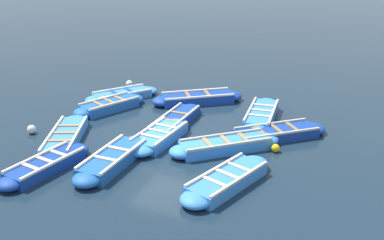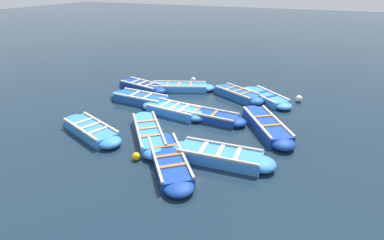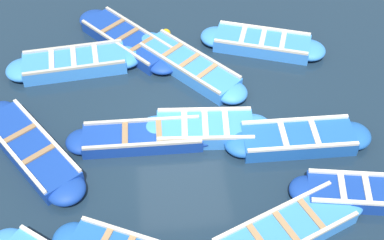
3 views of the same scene
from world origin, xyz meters
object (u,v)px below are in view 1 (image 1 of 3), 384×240
(boat_tucked, at_px, (160,136))
(boat_inner_gap, at_px, (122,95))
(buoy_orange_near, at_px, (32,129))
(buoy_white_drifting, at_px, (276,148))
(boat_stern_in, at_px, (227,180))
(boat_outer_left, at_px, (113,159))
(boat_end_of_row, at_px, (261,115))
(boat_drifting, at_px, (46,165))
(buoy_yellow_far, at_px, (129,84))
(boat_centre, at_px, (109,106))
(boat_bow_out, at_px, (198,99))
(boat_broadside, at_px, (65,137))
(boat_near_quay, at_px, (225,145))
(boat_mid_row, at_px, (175,121))
(boat_far_corner, at_px, (276,133))

(boat_tucked, height_order, boat_inner_gap, boat_tucked)
(buoy_orange_near, relative_size, buoy_white_drifting, 1.14)
(boat_inner_gap, height_order, boat_stern_in, boat_stern_in)
(boat_outer_left, bearing_deg, buoy_white_drifting, 121.88)
(boat_end_of_row, bearing_deg, boat_tucked, -41.00)
(boat_outer_left, xyz_separation_m, boat_drifting, (1.09, -1.72, -0.02))
(boat_inner_gap, bearing_deg, buoy_yellow_far, -161.77)
(boat_end_of_row, distance_m, boat_stern_in, 5.37)
(boat_tucked, height_order, boat_centre, boat_centre)
(boat_drifting, height_order, buoy_white_drifting, boat_drifting)
(boat_stern_in, bearing_deg, boat_outer_left, -88.28)
(boat_end_of_row, height_order, boat_bow_out, boat_end_of_row)
(boat_end_of_row, height_order, boat_outer_left, boat_end_of_row)
(boat_centre, relative_size, buoy_white_drifting, 11.62)
(boat_stern_in, distance_m, buoy_white_drifting, 2.85)
(boat_tucked, xyz_separation_m, boat_centre, (-2.02, -3.29, 0.01))
(boat_tucked, relative_size, boat_bow_out, 0.90)
(boat_inner_gap, relative_size, boat_stern_in, 0.86)
(boat_outer_left, distance_m, boat_broadside, 2.62)
(boat_near_quay, relative_size, boat_mid_row, 0.95)
(boat_centre, relative_size, boat_broadside, 0.82)
(boat_centre, xyz_separation_m, boat_broadside, (3.32, 0.24, -0.02))
(boat_near_quay, height_order, buoy_white_drifting, boat_near_quay)
(boat_near_quay, bearing_deg, boat_inner_gap, -119.33)
(boat_inner_gap, xyz_separation_m, buoy_orange_near, (4.61, -1.13, -0.00))
(boat_bow_out, xyz_separation_m, buoy_orange_near, (5.35, -4.46, -0.04))
(boat_centre, distance_m, boat_inner_gap, 1.45)
(boat_outer_left, distance_m, buoy_yellow_far, 8.01)
(boat_tucked, bearing_deg, buoy_orange_near, -76.09)
(boat_centre, relative_size, boat_inner_gap, 1.03)
(boat_near_quay, xyz_separation_m, boat_outer_left, (2.33, -2.97, 0.00))
(buoy_white_drifting, bearing_deg, boat_far_corner, -168.98)
(boat_centre, xyz_separation_m, buoy_yellow_far, (-3.01, -0.75, -0.02))
(boat_centre, relative_size, boat_stern_in, 0.89)
(boat_near_quay, bearing_deg, boat_far_corner, 140.43)
(boat_mid_row, bearing_deg, buoy_white_drifting, 77.72)
(boat_mid_row, relative_size, boat_bow_out, 0.99)
(boat_tucked, relative_size, boat_far_corner, 0.95)
(boat_near_quay, relative_size, buoy_orange_near, 10.89)
(boat_tucked, distance_m, boat_broadside, 3.32)
(boat_end_of_row, relative_size, boat_inner_gap, 1.19)
(boat_far_corner, bearing_deg, boat_tucked, -64.40)
(boat_stern_in, distance_m, boat_drifting, 5.59)
(boat_outer_left, bearing_deg, boat_stern_in, 91.72)
(boat_stern_in, bearing_deg, boat_drifting, -77.62)
(boat_centre, distance_m, boat_outer_left, 5.00)
(boat_near_quay, bearing_deg, buoy_yellow_far, -127.30)
(boat_near_quay, distance_m, boat_mid_row, 2.85)
(boat_far_corner, xyz_separation_m, buoy_yellow_far, (-3.23, -7.80, -0.00))
(boat_centre, height_order, buoy_yellow_far, boat_centre)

